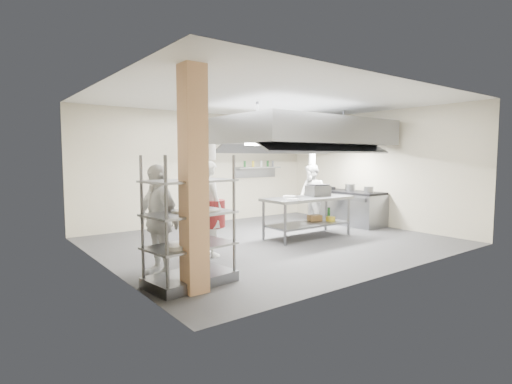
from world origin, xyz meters
TOP-DOWN VIEW (x-y plane):
  - floor at (0.00, 0.00)m, footprint 7.00×7.00m
  - ceiling at (0.00, 0.00)m, footprint 7.00×7.00m
  - wall_back at (0.00, 3.00)m, footprint 7.00×0.00m
  - wall_left at (-3.50, 0.00)m, footprint 0.00×6.00m
  - wall_right at (3.50, 0.00)m, footprint 0.00×6.00m
  - column at (-2.90, -1.90)m, footprint 0.30×0.30m
  - exhaust_hood at (1.30, 0.40)m, footprint 4.00×2.50m
  - hood_strip_a at (0.40, 0.40)m, footprint 1.60×0.12m
  - hood_strip_b at (2.20, 0.40)m, footprint 1.60×0.12m
  - wall_shelf at (1.80, 2.84)m, footprint 1.50×0.28m
  - island at (0.90, -0.16)m, footprint 2.12×0.89m
  - island_worktop at (0.90, -0.16)m, footprint 2.12×0.89m
  - island_undershelf at (0.90, -0.16)m, footprint 1.95×0.80m
  - pass_rack at (-2.80, -1.58)m, footprint 1.31×0.87m
  - cooking_range at (3.08, 0.50)m, footprint 0.80×2.00m
  - range_top at (3.08, 0.50)m, footprint 0.78×1.96m
  - chef_head at (-1.73, -0.30)m, footprint 0.47×0.67m
  - chef_line at (2.01, 0.82)m, footprint 0.74×0.88m
  - chef_plating at (-3.00, -0.94)m, footprint 0.55×1.05m
  - griddle at (1.34, -0.05)m, footprint 0.54×0.45m
  - wicker_basket at (1.29, -0.00)m, footprint 0.35×0.29m
  - stockpot at (3.08, 0.44)m, footprint 0.27×0.27m
  - plate_stack at (-2.80, -1.58)m, footprint 0.28×0.28m

SIDE VIEW (x-z plane):
  - floor at x=0.00m, z-range 0.00..0.00m
  - island_undershelf at x=0.90m, z-range 0.28..0.32m
  - wicker_basket at x=1.29m, z-range 0.32..0.45m
  - cooking_range at x=3.08m, z-range 0.00..0.84m
  - island at x=0.90m, z-range 0.00..0.91m
  - plate_stack at x=-2.80m, z-range 0.56..0.61m
  - chef_line at x=2.01m, z-range 0.00..1.63m
  - chef_plating at x=-3.00m, z-range 0.00..1.70m
  - range_top at x=3.08m, z-range 0.84..0.90m
  - island_worktop at x=0.90m, z-range 0.85..0.91m
  - chef_head at x=-1.73m, z-range 0.00..1.77m
  - pass_rack at x=-2.80m, z-range 0.00..1.84m
  - stockpot at x=3.08m, z-range 0.90..1.09m
  - griddle at x=1.34m, z-range 0.91..1.15m
  - wall_back at x=0.00m, z-range -2.00..5.00m
  - wall_left at x=-3.50m, z-range -1.50..4.50m
  - wall_right at x=3.50m, z-range -1.50..4.50m
  - column at x=-2.90m, z-range 0.00..3.00m
  - wall_shelf at x=1.80m, z-range 1.48..1.52m
  - hood_strip_a at x=0.40m, z-range 2.06..2.10m
  - hood_strip_b at x=2.20m, z-range 2.06..2.10m
  - exhaust_hood at x=1.30m, z-range 2.10..2.70m
  - ceiling at x=0.00m, z-range 3.00..3.00m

